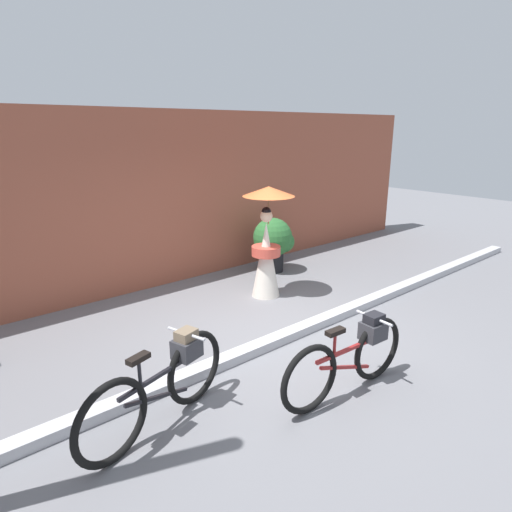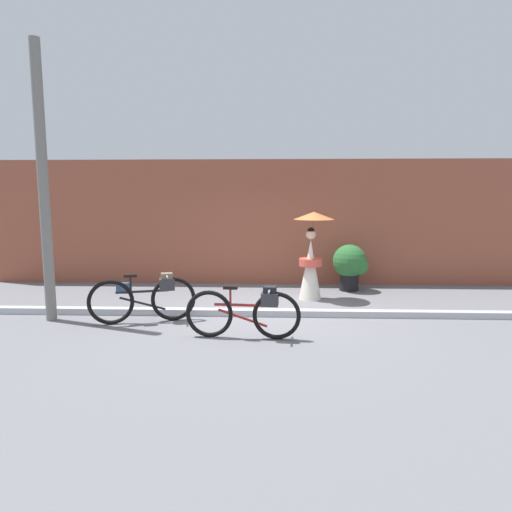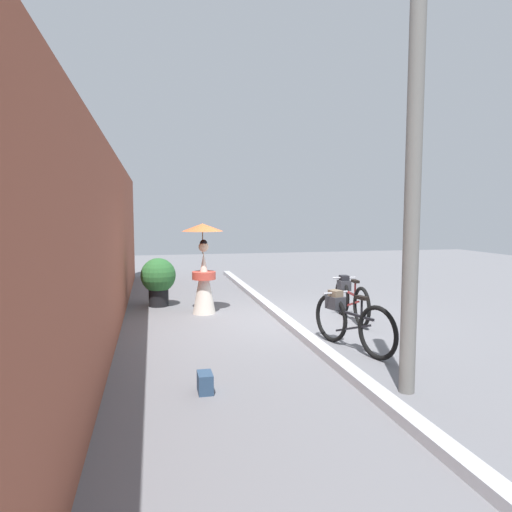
{
  "view_description": "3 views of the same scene",
  "coord_description": "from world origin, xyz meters",
  "px_view_note": "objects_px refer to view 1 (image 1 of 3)",
  "views": [
    {
      "loc": [
        -3.64,
        -3.84,
        2.8
      ],
      "look_at": [
        0.04,
        0.51,
        1.1
      ],
      "focal_mm": 30.45,
      "sensor_mm": 36.0,
      "label": 1
    },
    {
      "loc": [
        0.22,
        -7.94,
        2.18
      ],
      "look_at": [
        -0.1,
        0.18,
        1.09
      ],
      "focal_mm": 30.89,
      "sensor_mm": 36.0,
      "label": 2
    },
    {
      "loc": [
        -8.41,
        2.43,
        2.08
      ],
      "look_at": [
        0.68,
        0.38,
        1.22
      ],
      "focal_mm": 32.15,
      "sensor_mm": 36.0,
      "label": 3
    }
  ],
  "objects_px": {
    "bicycle_near_officer": "(350,356)",
    "bicycle_far_side": "(162,384)",
    "potted_plant_by_door": "(274,241)",
    "person_with_parasol": "(267,241)"
  },
  "relations": [
    {
      "from": "bicycle_near_officer",
      "to": "bicycle_far_side",
      "type": "bearing_deg",
      "value": 155.7
    },
    {
      "from": "bicycle_far_side",
      "to": "potted_plant_by_door",
      "type": "bearing_deg",
      "value": 34.97
    },
    {
      "from": "bicycle_far_side",
      "to": "potted_plant_by_door",
      "type": "distance_m",
      "value": 4.92
    },
    {
      "from": "bicycle_far_side",
      "to": "potted_plant_by_door",
      "type": "xyz_separation_m",
      "value": [
        4.03,
        2.82,
        0.18
      ]
    },
    {
      "from": "bicycle_far_side",
      "to": "person_with_parasol",
      "type": "distance_m",
      "value": 3.62
    },
    {
      "from": "person_with_parasol",
      "to": "bicycle_far_side",
      "type": "bearing_deg",
      "value": -147.68
    },
    {
      "from": "person_with_parasol",
      "to": "bicycle_near_officer",
      "type": "bearing_deg",
      "value": -113.91
    },
    {
      "from": "bicycle_near_officer",
      "to": "potted_plant_by_door",
      "type": "relative_size",
      "value": 1.66
    },
    {
      "from": "potted_plant_by_door",
      "to": "person_with_parasol",
      "type": "bearing_deg",
      "value": -137.95
    },
    {
      "from": "bicycle_near_officer",
      "to": "bicycle_far_side",
      "type": "height_order",
      "value": "bicycle_far_side"
    }
  ]
}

